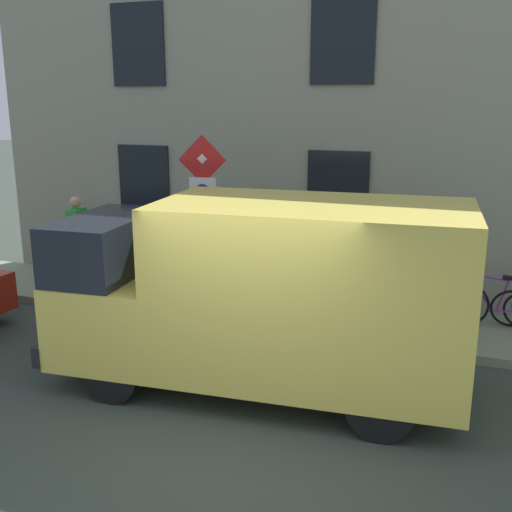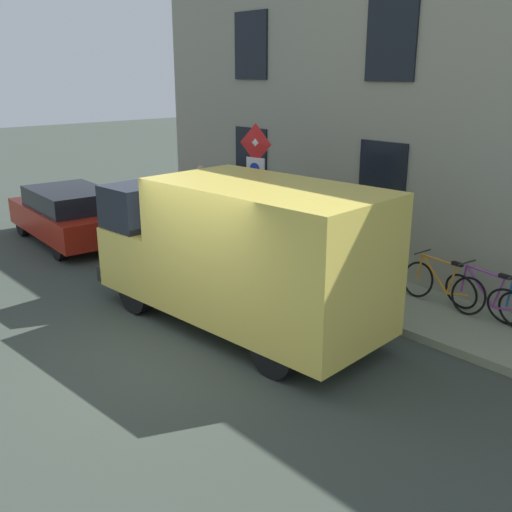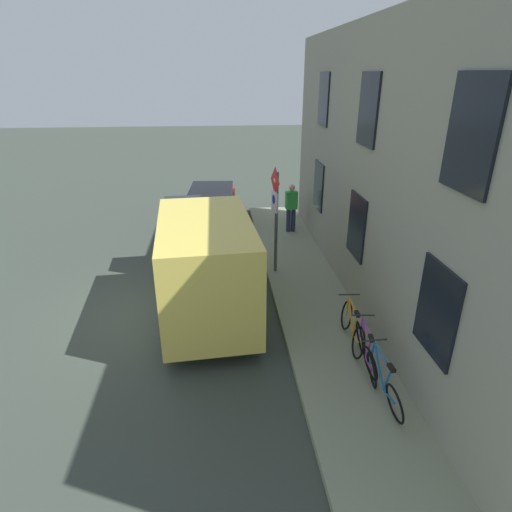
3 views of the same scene
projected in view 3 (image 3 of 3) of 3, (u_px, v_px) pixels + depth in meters
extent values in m
plane|color=#363F37|center=(159.00, 313.00, 10.42)|extent=(80.00, 80.00, 0.00)
cube|color=gray|center=(313.00, 303.00, 10.73)|extent=(1.92, 16.20, 0.14)
cube|color=gray|center=(378.00, 177.00, 9.58)|extent=(0.70, 14.20, 6.53)
cube|color=black|center=(437.00, 311.00, 6.44)|extent=(0.06, 1.10, 1.50)
cube|color=black|center=(357.00, 226.00, 10.01)|extent=(0.06, 1.10, 1.50)
cube|color=black|center=(319.00, 186.00, 13.58)|extent=(0.06, 1.10, 1.50)
cube|color=black|center=(472.00, 134.00, 5.41)|extent=(0.06, 1.10, 1.50)
cube|color=black|center=(368.00, 110.00, 8.97)|extent=(0.06, 1.10, 1.50)
cube|color=black|center=(324.00, 99.00, 12.54)|extent=(0.06, 1.10, 1.50)
cylinder|color=#474C47|center=(276.00, 224.00, 11.75)|extent=(0.09, 0.09, 2.88)
pyramid|color=silver|center=(274.00, 182.00, 11.26)|extent=(0.12, 0.50, 0.50)
pyramid|color=red|center=(274.00, 181.00, 11.27)|extent=(0.11, 0.56, 0.56)
cube|color=white|center=(275.00, 201.00, 11.49)|extent=(0.11, 0.44, 0.56)
cylinder|color=#1933B2|center=(274.00, 199.00, 11.46)|extent=(0.05, 0.24, 0.24)
cube|color=#E5CD55|center=(207.00, 267.00, 9.53)|extent=(2.27, 3.94, 2.18)
cube|color=#E5CD55|center=(202.00, 246.00, 12.10)|extent=(2.10, 1.54, 1.10)
cube|color=black|center=(200.00, 214.00, 11.93)|extent=(1.99, 1.12, 0.84)
cube|color=black|center=(201.00, 248.00, 12.92)|extent=(2.01, 0.30, 0.28)
cylinder|color=black|center=(172.00, 267.00, 11.94)|extent=(0.27, 0.77, 0.76)
cylinder|color=black|center=(234.00, 263.00, 12.21)|extent=(0.27, 0.77, 0.76)
cylinder|color=black|center=(170.00, 333.00, 8.93)|extent=(0.27, 0.77, 0.76)
cylinder|color=black|center=(252.00, 325.00, 9.20)|extent=(0.27, 0.77, 0.76)
cube|color=#A11F11|center=(212.00, 207.00, 16.64)|extent=(2.01, 4.11, 0.64)
cube|color=black|center=(211.00, 196.00, 16.26)|extent=(1.76, 2.50, 0.60)
cylinder|color=black|center=(196.00, 204.00, 17.94)|extent=(0.22, 0.61, 0.60)
cylinder|color=black|center=(233.00, 204.00, 17.98)|extent=(0.22, 0.61, 0.60)
cylinder|color=black|center=(189.00, 225.00, 15.52)|extent=(0.22, 0.61, 0.60)
cylinder|color=black|center=(231.00, 225.00, 15.56)|extent=(0.22, 0.61, 0.60)
torus|color=black|center=(370.00, 363.00, 7.86)|extent=(0.19, 0.67, 0.66)
torus|color=black|center=(395.00, 404.00, 6.91)|extent=(0.19, 0.67, 0.66)
cylinder|color=#185AAA|center=(379.00, 366.00, 7.47)|extent=(0.06, 0.60, 0.60)
cylinder|color=#185AAA|center=(382.00, 356.00, 7.30)|extent=(0.06, 0.73, 0.07)
cylinder|color=#185AAA|center=(387.00, 380.00, 7.15)|extent=(0.04, 0.19, 0.55)
cylinder|color=#185AAA|center=(389.00, 396.00, 7.12)|extent=(0.05, 0.43, 0.12)
cylinder|color=#185AAA|center=(372.00, 353.00, 7.74)|extent=(0.04, 0.09, 0.50)
cube|color=black|center=(391.00, 368.00, 6.96)|extent=(0.09, 0.20, 0.06)
cylinder|color=#262626|center=(375.00, 340.00, 7.60)|extent=(0.46, 0.05, 0.03)
torus|color=black|center=(360.00, 337.00, 8.65)|extent=(0.24, 0.67, 0.66)
torus|color=black|center=(372.00, 370.00, 7.68)|extent=(0.24, 0.67, 0.66)
cylinder|color=purple|center=(364.00, 338.00, 8.25)|extent=(0.11, 0.60, 0.60)
cylinder|color=purple|center=(367.00, 328.00, 8.08)|extent=(0.12, 0.73, 0.07)
cylinder|color=purple|center=(369.00, 350.00, 7.93)|extent=(0.06, 0.19, 0.55)
cylinder|color=purple|center=(369.00, 365.00, 7.89)|extent=(0.09, 0.43, 0.12)
cylinder|color=purple|center=(361.00, 327.00, 8.52)|extent=(0.05, 0.09, 0.50)
cube|color=black|center=(371.00, 338.00, 7.73)|extent=(0.10, 0.21, 0.06)
cylinder|color=#262626|center=(363.00, 315.00, 8.38)|extent=(0.46, 0.08, 0.03)
torus|color=black|center=(346.00, 315.00, 9.43)|extent=(0.21, 0.67, 0.66)
torus|color=black|center=(358.00, 343.00, 8.46)|extent=(0.21, 0.67, 0.66)
cylinder|color=orange|center=(351.00, 315.00, 9.03)|extent=(0.08, 0.60, 0.60)
cylinder|color=orange|center=(353.00, 306.00, 8.86)|extent=(0.08, 0.73, 0.07)
cylinder|color=orange|center=(355.00, 325.00, 8.71)|extent=(0.05, 0.19, 0.55)
cylinder|color=orange|center=(355.00, 338.00, 8.67)|extent=(0.07, 0.43, 0.12)
cylinder|color=orange|center=(348.00, 306.00, 9.30)|extent=(0.04, 0.09, 0.50)
cube|color=black|center=(357.00, 314.00, 8.52)|extent=(0.09, 0.20, 0.06)
cylinder|color=#262626|center=(349.00, 295.00, 9.16)|extent=(0.46, 0.06, 0.03)
cylinder|color=#262B47|center=(293.00, 220.00, 15.23)|extent=(0.16, 0.16, 0.85)
cylinder|color=#262B47|center=(288.00, 220.00, 15.20)|extent=(0.16, 0.16, 0.85)
cube|color=green|center=(291.00, 200.00, 14.92)|extent=(0.42, 0.30, 0.62)
sphere|color=tan|center=(292.00, 188.00, 14.75)|extent=(0.22, 0.22, 0.22)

